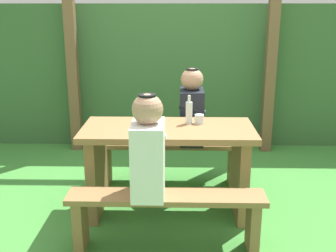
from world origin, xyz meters
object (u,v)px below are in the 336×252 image
(bench_far, at_px, (169,154))
(person_white_shirt, at_px, (148,150))
(bench_near, at_px, (166,210))
(bottle_left, at_px, (189,112))
(picnic_table, at_px, (168,155))
(drinking_glass, at_px, (199,119))
(person_black_coat, at_px, (192,109))

(bench_far, height_order, person_white_shirt, person_white_shirt)
(bench_near, relative_size, bench_far, 1.00)
(bench_near, height_order, bottle_left, bottle_left)
(bench_far, height_order, bottle_left, bottle_left)
(picnic_table, xyz_separation_m, person_white_shirt, (-0.12, -0.57, 0.25))
(drinking_glass, bearing_deg, bench_far, 119.65)
(bottle_left, bearing_deg, bench_near, -104.10)
(picnic_table, distance_m, person_black_coat, 0.66)
(picnic_table, bearing_deg, drinking_glass, 24.35)
(bench_far, xyz_separation_m, person_white_shirt, (-0.12, -1.14, 0.45))
(drinking_glass, bearing_deg, bench_near, -110.59)
(bench_near, relative_size, drinking_glass, 18.03)
(bench_near, distance_m, bottle_left, 0.89)
(picnic_table, distance_m, drinking_glass, 0.40)
(person_black_coat, bearing_deg, person_white_shirt, -106.32)
(person_white_shirt, bearing_deg, drinking_glass, 60.89)
(picnic_table, height_order, person_black_coat, person_black_coat)
(person_white_shirt, bearing_deg, picnic_table, 77.80)
(picnic_table, distance_m, bench_near, 0.61)
(picnic_table, distance_m, bottle_left, 0.40)
(drinking_glass, height_order, bottle_left, bottle_left)
(bench_far, bearing_deg, person_black_coat, -0.90)
(picnic_table, bearing_deg, person_black_coat, 69.72)
(drinking_glass, bearing_deg, person_black_coat, 96.16)
(bench_near, xyz_separation_m, bottle_left, (0.17, 0.69, 0.54))
(picnic_table, bearing_deg, bottle_left, 33.57)
(bench_near, relative_size, person_black_coat, 1.95)
(bench_far, xyz_separation_m, drinking_glass, (0.26, -0.46, 0.48))
(person_white_shirt, relative_size, drinking_glass, 9.27)
(bench_near, relative_size, bottle_left, 5.82)
(bench_far, distance_m, bottle_left, 0.73)
(bench_near, distance_m, person_black_coat, 1.25)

